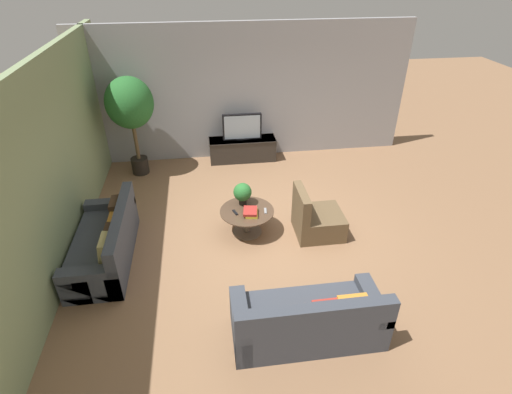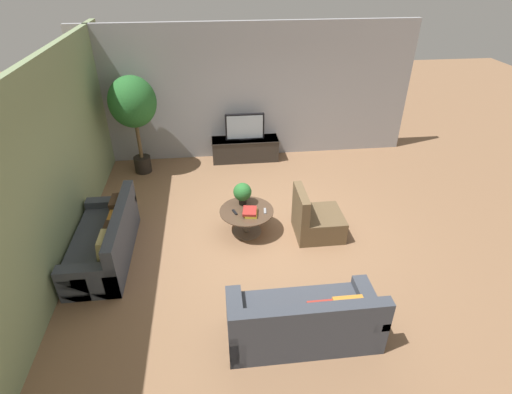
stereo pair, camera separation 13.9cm
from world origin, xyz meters
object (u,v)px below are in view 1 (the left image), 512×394
(television, at_px, (242,127))
(media_console, at_px, (243,149))
(potted_plant_tabletop, at_px, (243,193))
(coffee_table, at_px, (247,217))
(potted_palm_tall, at_px, (130,106))
(couch_near_entry, at_px, (308,320))
(armchair_wicker, at_px, (316,220))
(couch_by_wall, at_px, (106,244))

(television, bearing_deg, media_console, 90.00)
(potted_plant_tabletop, bearing_deg, coffee_table, -77.58)
(potted_palm_tall, bearing_deg, potted_plant_tabletop, -48.36)
(television, bearing_deg, couch_near_entry, -87.08)
(coffee_table, bearing_deg, couch_near_entry, -77.92)
(television, relative_size, armchair_wicker, 1.03)
(potted_plant_tabletop, bearing_deg, armchair_wicker, -18.05)
(couch_by_wall, height_order, couch_near_entry, same)
(television, relative_size, potted_plant_tabletop, 2.20)
(media_console, distance_m, armchair_wicker, 3.17)
(couch_by_wall, relative_size, potted_plant_tabletop, 4.93)
(television, distance_m, potted_palm_tall, 2.45)
(media_console, bearing_deg, television, -90.00)
(couch_near_entry, height_order, potted_plant_tabletop, potted_plant_tabletop)
(media_console, relative_size, potted_palm_tall, 0.73)
(media_console, distance_m, couch_by_wall, 4.10)
(armchair_wicker, distance_m, potted_plant_tabletop, 1.35)
(media_console, height_order, television, television)
(media_console, xyz_separation_m, potted_palm_tall, (-2.32, -0.34, 1.26))
(couch_near_entry, xyz_separation_m, armchair_wicker, (0.68, 2.14, -0.02))
(media_console, relative_size, television, 1.76)
(television, bearing_deg, coffee_table, -94.67)
(potted_plant_tabletop, bearing_deg, potted_palm_tall, 131.64)
(coffee_table, relative_size, potted_plant_tabletop, 2.31)
(potted_palm_tall, distance_m, potted_plant_tabletop, 3.18)
(armchair_wicker, bearing_deg, coffee_table, 81.30)
(media_console, bearing_deg, potted_palm_tall, -171.65)
(media_console, bearing_deg, couch_near_entry, -87.08)
(potted_plant_tabletop, bearing_deg, couch_near_entry, -77.90)
(potted_plant_tabletop, bearing_deg, couch_by_wall, -164.77)
(television, xyz_separation_m, couch_near_entry, (0.26, -5.16, -0.53))
(media_console, height_order, couch_near_entry, couch_near_entry)
(couch_by_wall, relative_size, armchair_wicker, 2.29)
(armchair_wicker, relative_size, potted_plant_tabletop, 2.15)
(couch_by_wall, xyz_separation_m, armchair_wicker, (3.46, 0.21, -0.02))
(armchair_wicker, xyz_separation_m, potted_palm_tall, (-3.26, 2.69, 1.26))
(potted_palm_tall, bearing_deg, armchair_wicker, -39.52)
(armchair_wicker, bearing_deg, television, 17.29)
(coffee_table, distance_m, potted_palm_tall, 3.48)
(television, bearing_deg, armchair_wicker, -72.71)
(television, distance_m, armchair_wicker, 3.22)
(television, height_order, potted_plant_tabletop, television)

